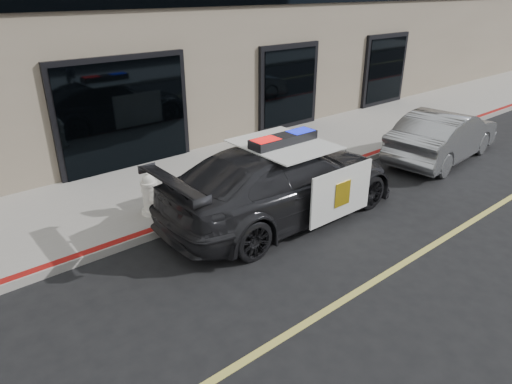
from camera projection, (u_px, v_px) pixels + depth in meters
ground at (380, 278)px, 7.40m from camera, size 120.00×120.00×0.00m
sidewalk_n at (201, 178)px, 11.05m from camera, size 60.00×3.50×0.15m
police_car at (283, 181)px, 9.11m from camera, size 2.47×5.33×1.73m
silver_sedan at (444, 135)px, 12.22m from camera, size 2.25×4.38×1.35m
fire_hydrant at (150, 195)px, 9.01m from camera, size 0.39×0.54×0.86m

